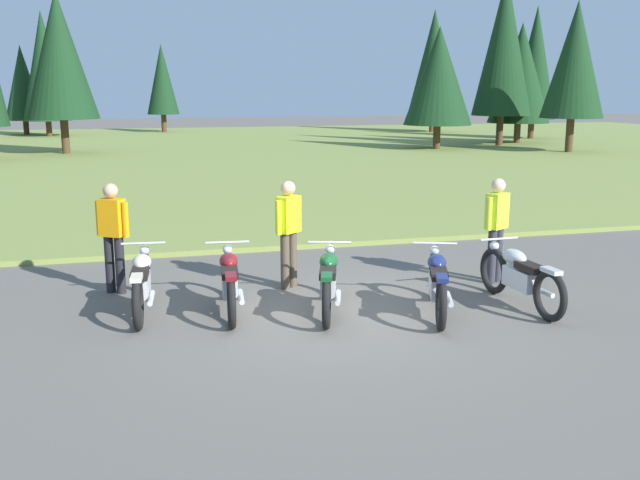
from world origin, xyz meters
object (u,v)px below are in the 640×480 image
(motorcycle_british_green, at_px, (329,281))
(rider_in_hivis_vest, at_px, (113,231))
(motorcycle_cream, at_px, (142,282))
(motorcycle_silver, at_px, (520,276))
(motorcycle_maroon, at_px, (230,281))
(rider_with_back_turned, at_px, (289,228))
(rider_near_row_end, at_px, (496,224))
(motorcycle_navy, at_px, (437,283))

(motorcycle_british_green, xyz_separation_m, rider_in_hivis_vest, (-2.85, 1.75, 0.51))
(motorcycle_cream, relative_size, motorcycle_silver, 1.00)
(motorcycle_cream, bearing_deg, motorcycle_maroon, -12.01)
(motorcycle_silver, bearing_deg, rider_with_back_turned, 148.83)
(rider_in_hivis_vest, bearing_deg, rider_near_row_end, -9.20)
(motorcycle_navy, bearing_deg, rider_near_row_end, 38.98)
(rider_in_hivis_vest, bearing_deg, motorcycle_british_green, -31.49)
(motorcycle_cream, bearing_deg, motorcycle_silver, -11.46)
(motorcycle_maroon, xyz_separation_m, motorcycle_silver, (4.00, -0.80, 0.00))
(motorcycle_navy, bearing_deg, motorcycle_silver, 0.45)
(motorcycle_british_green, relative_size, motorcycle_silver, 0.97)
(motorcycle_maroon, bearing_deg, rider_with_back_turned, 42.99)
(rider_near_row_end, bearing_deg, motorcycle_silver, -102.79)
(motorcycle_cream, relative_size, rider_with_back_turned, 1.26)
(motorcycle_british_green, relative_size, rider_near_row_end, 1.22)
(rider_with_back_turned, bearing_deg, motorcycle_british_green, -79.02)
(motorcycle_british_green, relative_size, rider_with_back_turned, 1.22)
(motorcycle_navy, relative_size, rider_near_row_end, 1.20)
(motorcycle_navy, relative_size, rider_with_back_turned, 1.20)
(motorcycle_maroon, bearing_deg, rider_near_row_end, 5.94)
(motorcycle_british_green, bearing_deg, motorcycle_cream, 166.28)
(motorcycle_cream, bearing_deg, motorcycle_navy, -15.17)
(motorcycle_maroon, xyz_separation_m, rider_with_back_turned, (1.05, 0.98, 0.51))
(motorcycle_british_green, relative_size, motorcycle_navy, 1.01)
(motorcycle_navy, distance_m, rider_with_back_turned, 2.51)
(motorcycle_british_green, xyz_separation_m, rider_near_row_end, (2.97, 0.80, 0.51))
(motorcycle_cream, height_order, motorcycle_navy, same)
(motorcycle_british_green, bearing_deg, motorcycle_silver, -9.35)
(motorcycle_navy, height_order, rider_in_hivis_vest, rider_in_hivis_vest)
(motorcycle_cream, xyz_separation_m, rider_in_hivis_vest, (-0.37, 1.14, 0.51))
(motorcycle_cream, distance_m, rider_with_back_turned, 2.40)
(motorcycle_silver, xyz_separation_m, rider_in_hivis_vest, (-5.54, 2.19, 0.51))
(rider_in_hivis_vest, bearing_deg, motorcycle_navy, -27.24)
(motorcycle_cream, bearing_deg, motorcycle_british_green, -13.72)
(rider_near_row_end, bearing_deg, motorcycle_british_green, -164.87)
(rider_near_row_end, xyz_separation_m, rider_in_hivis_vest, (-5.82, 0.94, 0.00))
(motorcycle_cream, distance_m, motorcycle_silver, 5.28)
(motorcycle_maroon, bearing_deg, motorcycle_silver, -11.30)
(motorcycle_cream, relative_size, motorcycle_british_green, 1.03)
(rider_near_row_end, bearing_deg, motorcycle_navy, -141.02)
(rider_in_hivis_vest, bearing_deg, rider_with_back_turned, -8.90)
(motorcycle_cream, height_order, motorcycle_silver, same)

